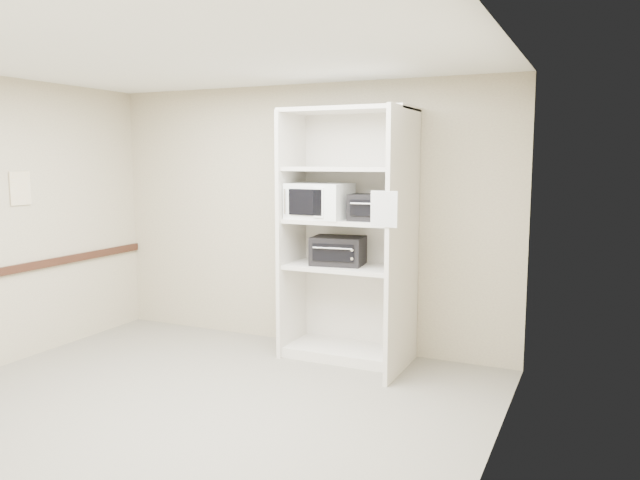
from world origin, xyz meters
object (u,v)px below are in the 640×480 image
at_px(shelving_unit, 352,244).
at_px(toaster_oven_upper, 374,207).
at_px(microwave, 320,201).
at_px(toaster_oven_lower, 338,251).

xyz_separation_m(shelving_unit, toaster_oven_upper, (0.22, -0.03, 0.36)).
distance_m(shelving_unit, toaster_oven_upper, 0.43).
bearing_deg(microwave, toaster_oven_upper, 6.28).
bearing_deg(microwave, toaster_oven_lower, 25.27).
xyz_separation_m(microwave, toaster_oven_upper, (0.54, 0.03, -0.05)).
bearing_deg(shelving_unit, microwave, -169.39).
relative_size(shelving_unit, toaster_oven_upper, 5.63).
relative_size(microwave, toaster_oven_upper, 1.32).
xyz_separation_m(microwave, toaster_oven_lower, (0.17, 0.07, -0.48)).
bearing_deg(toaster_oven_upper, microwave, 178.68).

